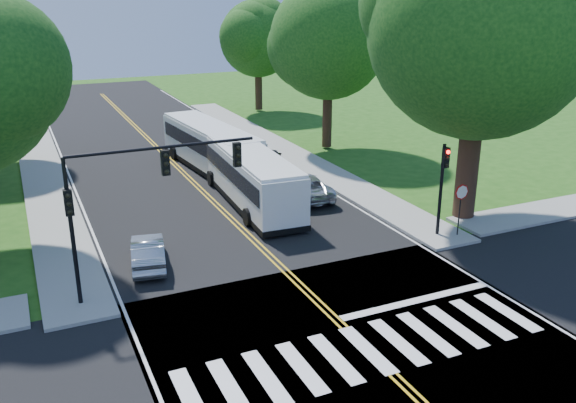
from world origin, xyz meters
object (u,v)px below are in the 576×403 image
bus_follow (211,147)px  suv (304,186)px  bus_lead (249,175)px  dark_sedan (269,159)px  hatchback (148,252)px  signal_ne (443,178)px  signal_nw (135,187)px

bus_follow → suv: 8.30m
bus_lead → dark_sedan: 6.70m
bus_lead → hatchback: size_ratio=2.97×
signal_ne → dark_sedan: size_ratio=0.98×
signal_nw → dark_sedan: bearing=51.6°
signal_nw → bus_lead: (7.71, 8.55, -2.81)m
bus_follow → hatchback: size_ratio=3.01×
bus_lead → bus_follow: bus_follow is taller
bus_lead → dark_sedan: bearing=-119.1°
signal_ne → bus_follow: 16.87m
bus_follow → hatchback: (-6.99, -13.06, -0.93)m
dark_sedan → suv: bearing=104.8°
bus_follow → signal_ne: bearing=107.1°
hatchback → dark_sedan: (10.49, 11.64, 0.01)m
bus_follow → suv: bearing=106.6°
hatchback → signal_nw: bearing=84.3°
bus_follow → dark_sedan: size_ratio=2.60×
signal_nw → dark_sedan: (11.24, 14.17, -3.72)m
signal_ne → suv: signal_ne is taller
signal_ne → hatchback: signal_ne is taller
signal_ne → hatchback: (-13.31, 2.52, -2.32)m
signal_nw → signal_ne: 14.13m
signal_ne → suv: bearing=112.5°
bus_lead → dark_sedan: size_ratio=2.57×
bus_lead → bus_follow: 7.05m
bus_lead → bus_follow: size_ratio=0.99×
signal_ne → bus_lead: (-6.34, 8.54, -1.40)m
signal_nw → bus_lead: 11.85m
signal_ne → bus_lead: 10.73m
signal_ne → bus_follow: signal_ne is taller
hatchback → suv: bearing=-141.2°
signal_nw → bus_lead: signal_nw is taller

